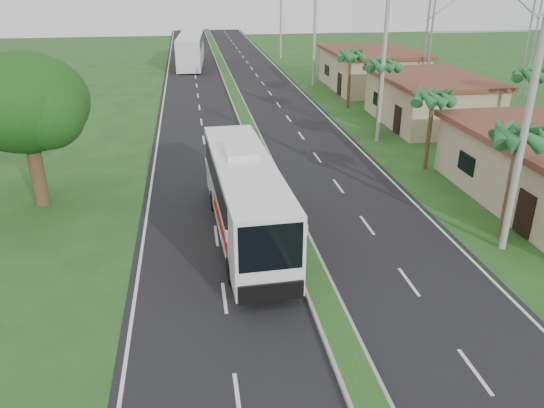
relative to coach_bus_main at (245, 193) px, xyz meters
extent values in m
plane|color=#1F491B|center=(2.20, -4.87, -2.07)|extent=(180.00, 180.00, 0.00)
cube|color=black|center=(2.20, 15.13, -2.06)|extent=(14.00, 160.00, 0.02)
cube|color=gray|center=(2.20, 15.13, -1.98)|extent=(1.20, 160.00, 0.17)
cube|color=#1F491B|center=(2.20, 15.13, -1.89)|extent=(0.95, 160.00, 0.02)
cube|color=silver|center=(-4.50, 15.13, -2.07)|extent=(0.12, 160.00, 0.01)
cube|color=silver|center=(8.90, 15.13, -2.07)|extent=(0.12, 160.00, 0.01)
cube|color=tan|center=(16.20, 17.13, -0.40)|extent=(7.00, 10.00, 3.35)
cube|color=#572C1E|center=(16.20, 17.13, 1.44)|extent=(7.60, 10.60, 0.32)
cube|color=tan|center=(16.20, 31.13, -0.32)|extent=(8.00, 11.00, 3.50)
cube|color=#572C1E|center=(16.20, 31.13, 1.59)|extent=(8.60, 11.60, 0.32)
cylinder|color=#473321|center=(11.20, -1.87, 0.43)|extent=(0.26, 0.26, 5.00)
cylinder|color=#473321|center=(11.60, 7.13, 0.23)|extent=(0.26, 0.26, 4.60)
cylinder|color=#473321|center=(11.00, 14.13, 0.63)|extent=(0.26, 0.26, 5.40)
cylinder|color=#473321|center=(11.50, 23.13, 0.33)|extent=(0.26, 0.26, 4.80)
cylinder|color=#473321|center=(19.70, 10.13, 0.53)|extent=(0.26, 0.26, 5.20)
cylinder|color=#473321|center=(-9.80, 5.13, -0.07)|extent=(0.70, 0.70, 4.00)
ellipsoid|color=#183D10|center=(-9.80, 5.13, 3.13)|extent=(6.00, 6.00, 4.68)
sphere|color=#183D10|center=(-11.20, 5.93, 2.63)|extent=(3.80, 3.80, 3.80)
sphere|color=#183D10|center=(-8.60, 4.13, 2.83)|extent=(3.40, 3.40, 3.40)
cylinder|color=gray|center=(10.70, -2.87, 3.43)|extent=(0.28, 0.28, 11.00)
cylinder|color=gray|center=(10.70, 13.13, 3.93)|extent=(0.28, 0.28, 12.00)
cylinder|color=gray|center=(10.70, 33.13, 3.43)|extent=(0.28, 0.28, 11.00)
cylinder|color=gray|center=(10.70, 53.13, 3.18)|extent=(0.28, 0.28, 10.50)
cylinder|color=gray|center=(19.20, 24.63, 3.93)|extent=(0.18, 0.18, 12.00)
cylinder|color=gray|center=(29.20, 24.63, 3.93)|extent=(0.18, 0.18, 12.00)
cylinder|color=gray|center=(19.20, 25.63, 3.93)|extent=(0.18, 0.18, 12.00)
cylinder|color=gray|center=(29.20, 25.63, 3.93)|extent=(0.18, 0.18, 12.00)
cube|color=gray|center=(24.20, 25.13, 3.93)|extent=(10.00, 0.14, 0.14)
cube|color=white|center=(0.00, -0.05, -0.11)|extent=(2.90, 11.75, 3.06)
cube|color=black|center=(-0.02, 0.53, 0.57)|extent=(2.86, 9.42, 1.22)
cube|color=black|center=(0.24, -5.82, 0.38)|extent=(2.19, 0.23, 1.71)
cube|color=red|center=(0.05, -1.22, -0.72)|extent=(2.68, 5.15, 0.53)
cube|color=gold|center=(-0.01, 0.24, -0.96)|extent=(2.60, 3.01, 0.24)
cube|color=white|center=(-0.05, 1.11, 1.56)|extent=(1.45, 2.38, 0.27)
cylinder|color=black|center=(-0.94, -3.79, -1.57)|extent=(0.35, 1.02, 1.01)
cylinder|color=black|center=(1.25, -3.70, -1.57)|extent=(0.35, 1.02, 1.01)
cylinder|color=black|center=(-1.22, 3.01, -1.57)|extent=(0.35, 1.02, 1.01)
cylinder|color=black|center=(0.97, 3.10, -1.57)|extent=(0.35, 1.02, 1.01)
cube|color=white|center=(-1.61, 47.97, -0.11)|extent=(3.66, 13.08, 3.59)
cube|color=black|center=(-1.57, 48.53, 0.97)|extent=(3.49, 9.72, 1.22)
cube|color=orange|center=(-1.68, 46.85, -0.79)|extent=(3.26, 6.35, 0.39)
cylinder|color=black|center=(-3.20, 42.73, -1.53)|extent=(0.41, 1.10, 1.08)
cylinder|color=black|center=(-0.73, 42.56, -1.53)|extent=(0.41, 1.10, 1.08)
cylinder|color=black|center=(-2.52, 52.82, -1.53)|extent=(0.41, 1.10, 1.08)
cylinder|color=black|center=(-0.06, 52.65, -1.53)|extent=(0.41, 1.10, 1.08)
imported|color=black|center=(0.58, 3.35, -1.56)|extent=(1.77, 0.91, 1.02)
imported|color=maroon|center=(0.58, 3.35, -0.72)|extent=(0.67, 0.53, 1.61)
camera|label=1|loc=(-2.10, -21.11, 8.68)|focal=35.00mm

